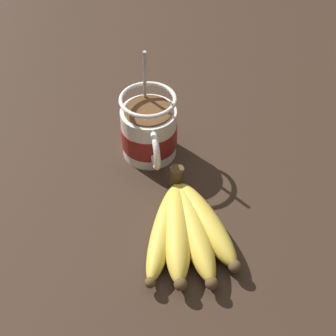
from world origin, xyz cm
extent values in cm
cube|color=#332319|center=(0.00, 0.00, 1.98)|extent=(128.43, 128.43, 3.96)
cylinder|color=white|center=(-6.42, -0.86, 7.98)|extent=(8.26, 8.26, 8.03)
cylinder|color=maroon|center=(-6.42, -0.86, 7.52)|extent=(8.46, 8.46, 3.56)
torus|color=white|center=(-1.31, -0.86, 9.04)|extent=(5.78, 0.90, 5.78)
cylinder|color=brown|center=(-6.42, -0.86, 12.09)|extent=(7.06, 7.06, 0.40)
torus|color=white|center=(-6.42, -0.86, 14.12)|extent=(8.26, 8.26, 0.60)
cylinder|color=#B2B2B7|center=(-9.37, -0.86, 13.20)|extent=(3.50, 0.50, 15.58)
ellipsoid|color=#B2B2B7|center=(-7.87, -0.86, 5.46)|extent=(3.00, 2.00, 0.80)
cylinder|color=#4C381E|center=(1.90, 1.73, 6.54)|extent=(2.00, 2.00, 3.00)
ellipsoid|color=gold|center=(10.06, -1.62, 5.49)|extent=(15.63, 8.77, 3.06)
sphere|color=#4C381E|center=(17.30, -4.59, 5.49)|extent=(1.38, 1.38, 1.38)
ellipsoid|color=gold|center=(10.62, 0.21, 5.78)|extent=(16.09, 6.28, 3.63)
sphere|color=#4C381E|center=(18.35, -1.14, 5.78)|extent=(1.63, 1.63, 1.63)
ellipsoid|color=gold|center=(10.88, 2.13, 5.73)|extent=(16.12, 4.24, 3.54)
sphere|color=#4C381E|center=(18.87, 2.48, 5.73)|extent=(1.59, 1.59, 1.59)
ellipsoid|color=gold|center=(10.04, 3.90, 5.76)|extent=(15.26, 7.29, 3.59)
sphere|color=#4C381E|center=(17.20, 5.81, 5.76)|extent=(1.62, 1.62, 1.62)
camera|label=1|loc=(45.93, -7.86, 54.64)|focal=50.00mm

